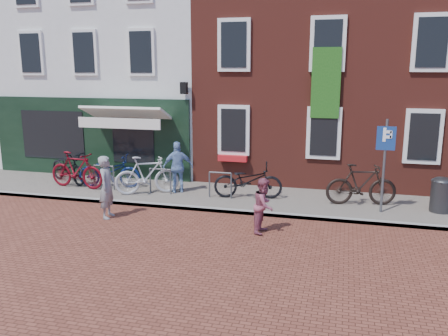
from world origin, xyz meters
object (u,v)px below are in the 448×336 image
(bicycle_2, at_px, (109,171))
(bicycle_4, at_px, (248,181))
(bicycle_5, at_px, (361,185))
(bicycle_1, at_px, (76,170))
(woman, at_px, (107,187))
(bicycle_3, at_px, (147,175))
(bicycle_0, at_px, (68,167))
(boy, at_px, (264,205))
(litter_bin, at_px, (442,193))
(parking_sign, at_px, (385,152))
(cafe_person, at_px, (178,167))

(bicycle_2, bearing_deg, bicycle_4, -102.32)
(bicycle_5, bearing_deg, bicycle_1, 80.99)
(bicycle_4, bearing_deg, woman, 117.14)
(bicycle_2, distance_m, bicycle_5, 8.18)
(bicycle_3, bearing_deg, bicycle_1, 59.36)
(bicycle_3, relative_size, bicycle_4, 0.97)
(bicycle_1, height_order, bicycle_3, same)
(bicycle_0, distance_m, bicycle_5, 9.90)
(boy, relative_size, bicycle_4, 0.66)
(litter_bin, bearing_deg, boy, -150.08)
(bicycle_5, bearing_deg, parking_sign, -149.31)
(bicycle_3, xyz_separation_m, bicycle_4, (3.22, 0.35, -0.06))
(bicycle_1, bearing_deg, bicycle_3, -86.26)
(parking_sign, height_order, bicycle_1, parking_sign)
(bicycle_2, height_order, bicycle_5, bicycle_5)
(cafe_person, distance_m, bicycle_0, 4.21)
(parking_sign, distance_m, bicycle_1, 9.81)
(woman, distance_m, bicycle_3, 2.24)
(boy, xyz_separation_m, bicycle_0, (-7.49, 2.97, -0.05))
(boy, bearing_deg, bicycle_5, -33.66)
(cafe_person, bearing_deg, boy, 115.49)
(woman, xyz_separation_m, cafe_person, (1.08, 2.68, 0.06))
(parking_sign, relative_size, woman, 1.51)
(litter_bin, relative_size, bicycle_3, 0.52)
(parking_sign, height_order, bicycle_0, parking_sign)
(parking_sign, distance_m, bicycle_5, 1.36)
(litter_bin, xyz_separation_m, bicycle_0, (-12.07, 0.34, 0.00))
(litter_bin, bearing_deg, bicycle_4, 179.99)
(cafe_person, height_order, bicycle_0, cafe_person)
(bicycle_2, bearing_deg, litter_bin, -101.55)
(bicycle_5, bearing_deg, bicycle_2, 78.71)
(bicycle_1, height_order, bicycle_4, bicycle_1)
(cafe_person, xyz_separation_m, bicycle_5, (5.71, 0.02, -0.22))
(litter_bin, height_order, boy, boy)
(bicycle_1, bearing_deg, woman, -127.92)
(woman, bearing_deg, bicycle_4, -60.08)
(bicycle_0, xyz_separation_m, bicycle_5, (9.90, -0.21, 0.06))
(bicycle_0, height_order, bicycle_5, bicycle_5)
(bicycle_3, bearing_deg, bicycle_2, 45.14)
(boy, relative_size, cafe_person, 0.84)
(woman, height_order, bicycle_1, woman)
(cafe_person, relative_size, bicycle_5, 0.81)
(parking_sign, distance_m, bicycle_2, 8.83)
(bicycle_5, bearing_deg, litter_bin, -104.64)
(bicycle_1, bearing_deg, boy, -103.39)
(parking_sign, relative_size, bicycle_4, 1.24)
(cafe_person, distance_m, bicycle_2, 2.49)
(litter_bin, bearing_deg, parking_sign, -163.54)
(bicycle_0, relative_size, bicycle_1, 1.03)
(litter_bin, bearing_deg, bicycle_0, 178.40)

